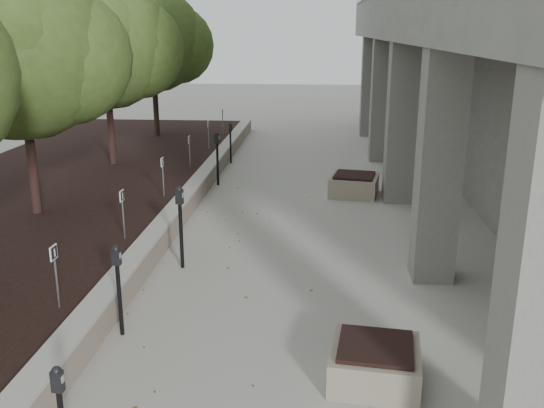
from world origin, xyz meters
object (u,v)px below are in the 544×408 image
(crabapple_tree_3, at_px, (23,87))
(parking_meter_5, at_px, (231,143))
(parking_meter_2, at_px, (119,291))
(parking_meter_4, at_px, (217,159))
(planter_back, at_px, (354,185))
(parking_meter_3, at_px, (181,228))
(crabapple_tree_5, at_px, (153,62))
(crabapple_tree_4, at_px, (107,71))
(planter_front, at_px, (375,363))

(crabapple_tree_3, distance_m, parking_meter_5, 8.20)
(parking_meter_2, distance_m, parking_meter_5, 11.61)
(parking_meter_2, bearing_deg, crabapple_tree_3, 131.72)
(parking_meter_4, distance_m, planter_back, 3.92)
(parking_meter_2, bearing_deg, parking_meter_3, 88.13)
(crabapple_tree_3, bearing_deg, crabapple_tree_5, 90.00)
(crabapple_tree_5, relative_size, parking_meter_4, 3.56)
(parking_meter_3, bearing_deg, crabapple_tree_4, 125.67)
(parking_meter_5, bearing_deg, crabapple_tree_5, 119.27)
(crabapple_tree_5, distance_m, planter_back, 10.07)
(crabapple_tree_5, bearing_deg, parking_meter_3, -72.91)
(parking_meter_4, bearing_deg, parking_meter_2, -74.98)
(crabapple_tree_4, height_order, parking_meter_2, crabapple_tree_4)
(parking_meter_2, bearing_deg, parking_meter_5, 95.48)
(crabapple_tree_3, distance_m, planter_front, 9.23)
(parking_meter_3, bearing_deg, parking_meter_4, 101.09)
(crabapple_tree_3, xyz_separation_m, planter_back, (7.12, 3.46, -2.83))
(crabapple_tree_4, distance_m, parking_meter_4, 4.13)
(parking_meter_2, height_order, planter_back, parking_meter_2)
(parking_meter_3, bearing_deg, planter_front, -39.27)
(parking_meter_4, height_order, planter_back, parking_meter_4)
(crabapple_tree_3, xyz_separation_m, parking_meter_3, (3.66, -1.92, -2.34))
(parking_meter_4, bearing_deg, planter_back, 3.49)
(crabapple_tree_4, height_order, parking_meter_3, crabapple_tree_4)
(crabapple_tree_3, height_order, parking_meter_5, crabapple_tree_3)
(parking_meter_5, xyz_separation_m, planter_back, (3.87, -3.66, -0.38))
(crabapple_tree_3, relative_size, crabapple_tree_4, 1.00)
(parking_meter_4, distance_m, parking_meter_5, 2.90)
(parking_meter_3, xyz_separation_m, planter_back, (3.46, 5.38, -0.50))
(crabapple_tree_4, bearing_deg, parking_meter_4, -13.28)
(parking_meter_2, bearing_deg, planter_back, 69.64)
(planter_front, relative_size, planter_back, 0.90)
(crabapple_tree_5, relative_size, parking_meter_2, 3.95)
(crabapple_tree_4, relative_size, parking_meter_2, 3.95)
(parking_meter_5, distance_m, planter_front, 13.06)
(parking_meter_4, bearing_deg, crabapple_tree_4, -178.58)
(planter_front, height_order, planter_back, planter_back)
(parking_meter_2, bearing_deg, crabapple_tree_5, 108.00)
(crabapple_tree_3, xyz_separation_m, crabapple_tree_4, (0.00, 5.00, 0.00))
(crabapple_tree_3, relative_size, parking_meter_4, 3.56)
(parking_meter_3, distance_m, planter_back, 6.41)
(parking_meter_5, bearing_deg, crabapple_tree_4, -166.07)
(crabapple_tree_3, height_order, planter_front, crabapple_tree_3)
(parking_meter_4, height_order, parking_meter_5, parking_meter_4)
(parking_meter_3, xyz_separation_m, parking_meter_5, (-0.41, 9.03, -0.11))
(crabapple_tree_5, relative_size, planter_back, 4.44)
(crabapple_tree_5, xyz_separation_m, parking_meter_4, (3.31, -5.78, -2.35))
(parking_meter_3, distance_m, planter_front, 4.80)
(crabapple_tree_4, bearing_deg, parking_meter_5, 33.10)
(parking_meter_2, xyz_separation_m, planter_front, (3.56, -0.92, -0.43))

